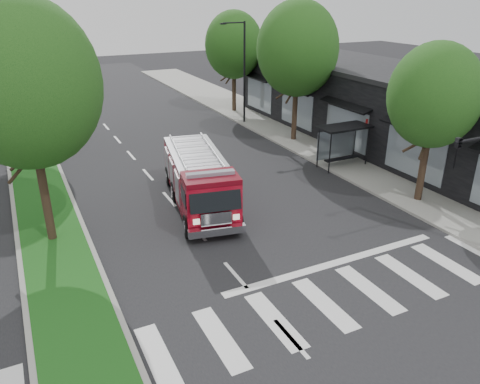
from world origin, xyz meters
name	(u,v)px	position (x,y,z in m)	size (l,w,h in m)	color
ground	(236,275)	(0.00, 0.00, 0.00)	(140.00, 140.00, 0.00)	black
sidewalk_right	(338,153)	(12.50, 10.00, 0.07)	(5.00, 80.00, 0.15)	gray
median	(32,159)	(-6.00, 18.00, 0.08)	(3.00, 50.00, 0.15)	gray
storefront_row	(394,111)	(17.00, 10.00, 2.50)	(8.00, 30.00, 5.00)	black
bus_shelter	(342,135)	(11.20, 8.15, 2.04)	(3.20, 1.60, 2.61)	black
tree_right_near	(434,96)	(11.50, 2.00, 5.51)	(4.40, 4.40, 8.05)	black
tree_right_mid	(298,49)	(11.50, 14.00, 6.49)	(5.60, 5.60, 9.72)	black
tree_right_far	(234,45)	(11.50, 24.00, 5.84)	(5.00, 5.00, 8.73)	black
tree_median_near	(25,84)	(-6.00, 6.00, 6.81)	(5.80, 5.80, 10.16)	black
tree_median_far	(11,53)	(-6.00, 20.00, 6.49)	(5.60, 5.60, 9.72)	black
streetlight_right_far	(243,68)	(10.35, 20.00, 4.48)	(2.11, 0.20, 8.00)	black
fire_engine	(199,180)	(1.17, 6.61, 1.39)	(4.02, 8.66, 2.89)	#5D050F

